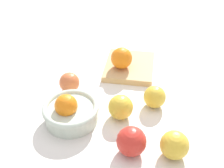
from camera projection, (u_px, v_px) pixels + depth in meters
ground_plane at (122, 90)px, 0.99m from camera, size 2.40×2.40×0.00m
bowl at (70, 111)px, 0.84m from camera, size 0.17×0.17×0.10m
cutting_board at (129, 66)px, 1.08m from camera, size 0.23×0.21×0.02m
orange_on_board at (122, 58)px, 1.04m from camera, size 0.08×0.08×0.08m
knife at (122, 54)px, 1.13m from camera, size 0.16×0.05×0.01m
apple_back_left at (69, 82)px, 0.96m from camera, size 0.07×0.07×0.07m
apple_front_left at (174, 145)px, 0.74m from camera, size 0.08×0.08×0.08m
apple_front_left_2 at (155, 97)px, 0.90m from camera, size 0.07×0.07×0.07m
apple_front_left_3 at (131, 141)px, 0.75m from camera, size 0.08×0.08×0.08m
apple_mid_left at (121, 107)px, 0.86m from camera, size 0.08×0.08×0.08m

